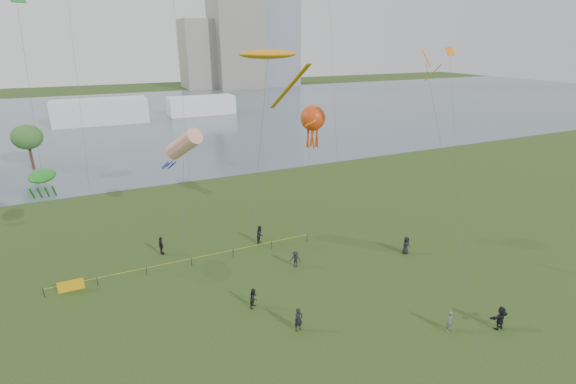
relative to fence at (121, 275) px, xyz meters
name	(u,v)px	position (x,y,z in m)	size (l,w,h in m)	color
ground_plane	(350,349)	(13.38, -15.54, -0.55)	(400.00, 400.00, 0.00)	#203611
lake	(149,117)	(13.38, 84.46, -0.53)	(400.00, 120.00, 0.08)	#4E606C
building_mid	(236,42)	(59.38, 146.46, 18.45)	(20.00, 20.00, 38.00)	gray
building_low	(201,54)	(45.38, 152.46, 13.45)	(16.00, 18.00, 28.00)	gray
pavilion_left	(101,112)	(1.38, 79.46, 2.45)	(22.00, 8.00, 6.00)	silver
pavilion_right	(201,106)	(27.38, 82.46, 1.95)	(18.00, 7.00, 5.00)	white
fence	(121,275)	(0.00, 0.00, 0.00)	(24.07, 0.07, 1.05)	black
kite_flyer	(450,321)	(20.84, -16.93, 0.25)	(0.58, 0.38, 1.60)	#525659
spectator_a	(254,298)	(9.14, -8.38, 0.26)	(0.79, 0.62, 1.63)	black
spectator_b	(295,259)	(14.75, -4.21, 0.24)	(1.02, 0.59, 1.58)	black
spectator_c	(161,246)	(3.97, 3.43, 0.37)	(1.08, 0.45, 1.84)	black
spectator_d	(406,245)	(25.66, -6.38, 0.34)	(0.87, 0.57, 1.79)	black
spectator_e	(500,318)	(24.30, -18.27, 0.35)	(1.68, 0.53, 1.81)	black
spectator_f	(299,320)	(11.06, -12.33, 0.34)	(0.65, 0.43, 1.79)	black
spectator_g	(260,235)	(13.56, 1.65, 0.40)	(0.93, 0.72, 1.91)	black
kite_stingray	(268,55)	(14.03, -0.16, 17.92)	(6.94, 10.08, 18.95)	#3F3F42
kite_windsock	(184,144)	(7.47, 6.19, 9.47)	(4.19, 7.22, 11.90)	#3F3F42
kite_creature	(42,176)	(-4.97, 5.72, 8.00)	(5.68, 8.83, 8.99)	#3F3F42
kite_octopus	(313,119)	(19.08, 1.07, 11.96)	(4.30, 4.89, 13.79)	#3F3F42
kite_delta	(429,73)	(23.17, -9.62, 16.77)	(4.34, 12.76, 19.01)	#3F3F42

